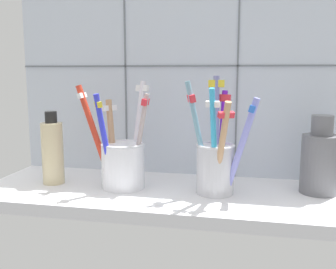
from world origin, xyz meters
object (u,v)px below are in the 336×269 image
object	(u,v)px
ceramic_vase	(320,160)
soap_bottle	(54,151)
toothbrush_cup_right	(216,161)
toothbrush_cup_left	(122,160)

from	to	relation	value
ceramic_vase	soap_bottle	size ratio (longest dim) A/B	1.00
toothbrush_cup_right	soap_bottle	world-z (taller)	toothbrush_cup_right
toothbrush_cup_left	toothbrush_cup_right	bearing A→B (deg)	-1.10
toothbrush_cup_left	toothbrush_cup_right	size ratio (longest dim) A/B	0.95
toothbrush_cup_left	soap_bottle	size ratio (longest dim) A/B	1.41
soap_bottle	toothbrush_cup_left	bearing A→B (deg)	-1.44
ceramic_vase	toothbrush_cup_left	bearing A→B (deg)	-173.84
toothbrush_cup_left	toothbrush_cup_right	distance (cm)	16.09
toothbrush_cup_right	ceramic_vase	size ratio (longest dim) A/B	1.48
toothbrush_cup_right	soap_bottle	size ratio (longest dim) A/B	1.48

